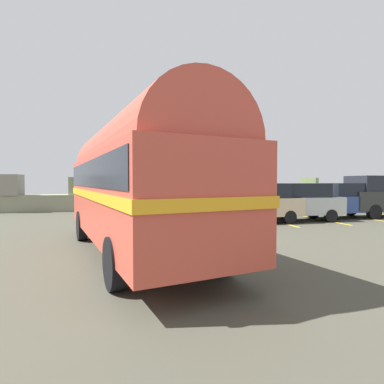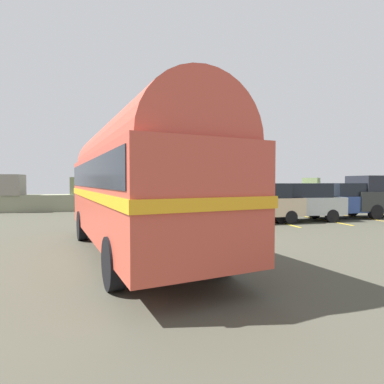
% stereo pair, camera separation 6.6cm
% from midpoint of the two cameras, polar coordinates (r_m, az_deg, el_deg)
% --- Properties ---
extents(ground, '(32.00, 26.00, 0.02)m').
position_cam_midpoint_polar(ground, '(10.53, -2.13, -8.74)').
color(ground, '#464538').
extents(breakwater, '(31.36, 2.32, 2.42)m').
position_cam_midpoint_polar(breakwater, '(22.06, -8.50, -1.30)').
color(breakwater, gray).
rests_on(breakwater, ground).
extents(parking_lines, '(10.52, 4.40, 0.01)m').
position_cam_midpoint_polar(parking_lines, '(17.05, 23.03, -4.75)').
color(parking_lines, gold).
rests_on(parking_lines, ground).
extents(vintage_coach, '(4.21, 8.90, 3.70)m').
position_cam_midpoint_polar(vintage_coach, '(8.42, -10.30, 2.52)').
color(vintage_coach, black).
rests_on(vintage_coach, ground).
extents(parked_car_nearest, '(4.11, 1.76, 1.86)m').
position_cam_midpoint_polar(parked_car_nearest, '(14.83, 12.46, -1.93)').
color(parked_car_nearest, black).
rests_on(parked_car_nearest, ground).
extents(parked_car_middle, '(4.23, 2.03, 1.86)m').
position_cam_midpoint_polar(parked_car_middle, '(16.09, 19.59, -1.70)').
color(parked_car_middle, black).
rests_on(parked_car_middle, ground).
extents(parked_car_far, '(4.14, 1.81, 1.86)m').
position_cam_midpoint_polar(parked_car_far, '(18.19, 26.44, -1.38)').
color(parked_car_far, black).
rests_on(parked_car_far, ground).
extents(pickup_truck, '(4.95, 2.05, 2.26)m').
position_cam_midpoint_polar(pickup_truck, '(19.90, 32.14, -0.81)').
color(pickup_truck, black).
rests_on(pickup_truck, ground).
extents(lamp_post, '(0.52, 1.04, 6.85)m').
position_cam_midpoint_polar(lamp_post, '(18.25, 0.76, 7.83)').
color(lamp_post, '#5B5B60').
rests_on(lamp_post, ground).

